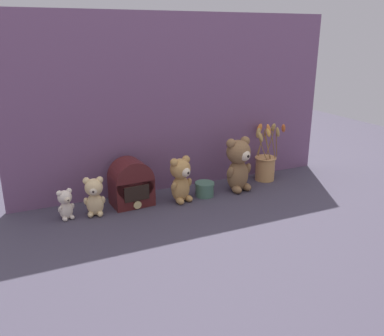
{
  "coord_description": "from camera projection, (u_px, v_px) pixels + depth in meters",
  "views": [
    {
      "loc": [
        -0.71,
        -1.55,
        0.71
      ],
      "look_at": [
        0.0,
        0.02,
        0.14
      ],
      "focal_mm": 38.0,
      "sensor_mm": 36.0,
      "label": 1
    }
  ],
  "objects": [
    {
      "name": "ground_plane",
      "position": [
        194.0,
        198.0,
        1.84
      ],
      "size": [
        4.0,
        4.0,
        0.0
      ],
      "primitive_type": "plane",
      "color": "#3D3847"
    },
    {
      "name": "backdrop_wall",
      "position": [
        179.0,
        104.0,
        1.86
      ],
      "size": [
        1.56,
        0.02,
        0.8
      ],
      "color": "#704C70",
      "rests_on": "ground"
    },
    {
      "name": "teddy_bear_large",
      "position": [
        238.0,
        163.0,
        1.89
      ],
      "size": [
        0.14,
        0.13,
        0.26
      ],
      "color": "olive",
      "rests_on": "ground"
    },
    {
      "name": "teddy_bear_medium",
      "position": [
        181.0,
        179.0,
        1.77
      ],
      "size": [
        0.11,
        0.1,
        0.2
      ],
      "color": "tan",
      "rests_on": "ground"
    },
    {
      "name": "teddy_bear_small",
      "position": [
        94.0,
        195.0,
        1.64
      ],
      "size": [
        0.09,
        0.08,
        0.16
      ],
      "color": "#DBBC84",
      "rests_on": "ground"
    },
    {
      "name": "teddy_bear_tiny",
      "position": [
        66.0,
        204.0,
        1.61
      ],
      "size": [
        0.07,
        0.06,
        0.13
      ],
      "color": "beige",
      "rests_on": "ground"
    },
    {
      "name": "flower_vase",
      "position": [
        265.0,
        163.0,
        2.04
      ],
      "size": [
        0.15,
        0.15,
        0.3
      ],
      "color": "tan",
      "rests_on": "ground"
    },
    {
      "name": "vintage_radio",
      "position": [
        131.0,
        184.0,
        1.74
      ],
      "size": [
        0.18,
        0.14,
        0.2
      ],
      "color": "#4C1919",
      "rests_on": "ground"
    },
    {
      "name": "decorative_tin_tall",
      "position": [
        205.0,
        189.0,
        1.85
      ],
      "size": [
        0.09,
        0.09,
        0.06
      ],
      "color": "#47705B",
      "rests_on": "ground"
    }
  ]
}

